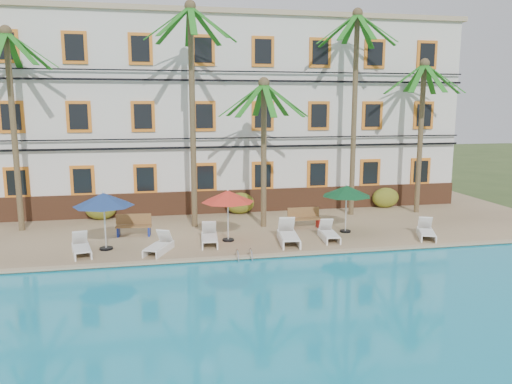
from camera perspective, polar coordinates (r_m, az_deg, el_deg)
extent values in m
plane|color=#384C23|center=(19.60, 0.69, -7.29)|extent=(100.00, 100.00, 0.00)
cube|color=tan|center=(24.31, -1.75, -3.59)|extent=(30.00, 12.00, 0.25)
cube|color=#1895B8|center=(13.25, 7.20, -15.61)|extent=(26.00, 12.00, 0.20)
cube|color=tan|center=(18.68, 1.26, -7.27)|extent=(30.00, 0.35, 0.06)
cube|color=silver|center=(28.59, -3.49, 8.79)|extent=(25.00, 6.00, 10.00)
cube|color=brown|center=(26.03, -2.47, -1.06)|extent=(25.00, 0.12, 1.20)
cube|color=tan|center=(28.95, -3.60, 18.93)|extent=(25.40, 6.40, 0.25)
cube|color=orange|center=(26.37, -25.67, 0.97)|extent=(1.15, 0.10, 1.50)
cube|color=black|center=(26.33, -25.69, 0.96)|extent=(0.85, 0.04, 1.20)
cube|color=orange|center=(25.79, -19.20, 1.22)|extent=(1.15, 0.10, 1.50)
cube|color=black|center=(25.74, -19.22, 1.20)|extent=(0.85, 0.04, 1.20)
cube|color=orange|center=(25.54, -12.53, 1.46)|extent=(1.15, 0.10, 1.50)
cube|color=black|center=(25.49, -12.53, 1.44)|extent=(0.85, 0.04, 1.20)
cube|color=orange|center=(25.64, -5.81, 1.68)|extent=(1.15, 0.10, 1.50)
cube|color=black|center=(25.59, -5.80, 1.66)|extent=(0.85, 0.04, 1.20)
cube|color=orange|center=(26.09, 0.76, 1.87)|extent=(1.15, 0.10, 1.50)
cube|color=black|center=(26.04, 0.79, 1.85)|extent=(0.85, 0.04, 1.20)
cube|color=orange|center=(26.87, 7.04, 2.03)|extent=(1.15, 0.10, 1.50)
cube|color=black|center=(26.82, 7.07, 2.01)|extent=(0.85, 0.04, 1.20)
cube|color=orange|center=(27.95, 12.89, 2.16)|extent=(1.15, 0.10, 1.50)
cube|color=black|center=(27.91, 12.93, 2.14)|extent=(0.85, 0.04, 1.20)
cube|color=orange|center=(29.30, 18.26, 2.25)|extent=(1.15, 0.10, 1.50)
cube|color=black|center=(29.26, 18.31, 2.24)|extent=(0.85, 0.04, 1.20)
cube|color=orange|center=(26.13, -26.18, 7.70)|extent=(1.15, 0.10, 1.50)
cube|color=black|center=(26.08, -26.20, 7.70)|extent=(0.85, 0.04, 1.20)
cube|color=orange|center=(25.53, -19.60, 8.11)|extent=(1.15, 0.10, 1.50)
cube|color=black|center=(25.48, -19.62, 8.11)|extent=(0.85, 0.04, 1.20)
cube|color=orange|center=(25.28, -12.79, 8.42)|extent=(1.15, 0.10, 1.50)
cube|color=black|center=(25.23, -12.79, 8.42)|extent=(0.85, 0.04, 1.20)
cube|color=orange|center=(25.39, -5.93, 8.62)|extent=(1.15, 0.10, 1.50)
cube|color=black|center=(25.34, -5.92, 8.61)|extent=(0.85, 0.04, 1.20)
cube|color=orange|center=(25.84, 0.78, 8.69)|extent=(1.15, 0.10, 1.50)
cube|color=black|center=(25.79, 0.80, 8.69)|extent=(0.85, 0.04, 1.20)
cube|color=orange|center=(26.63, 7.18, 8.65)|extent=(1.15, 0.10, 1.50)
cube|color=black|center=(26.58, 7.21, 8.65)|extent=(0.85, 0.04, 1.20)
cube|color=orange|center=(27.72, 13.14, 8.52)|extent=(1.15, 0.10, 1.50)
cube|color=black|center=(27.68, 13.18, 8.51)|extent=(0.85, 0.04, 1.20)
cube|color=orange|center=(29.08, 18.59, 8.31)|extent=(1.15, 0.10, 1.50)
cube|color=black|center=(29.04, 18.64, 8.31)|extent=(0.85, 0.04, 1.20)
cube|color=orange|center=(26.26, -26.72, 14.68)|extent=(1.15, 0.10, 1.50)
cube|color=black|center=(26.21, -26.75, 14.69)|extent=(0.85, 0.04, 1.20)
cube|color=orange|center=(25.67, -20.03, 15.26)|extent=(1.15, 0.10, 1.50)
cube|color=black|center=(25.62, -20.04, 15.27)|extent=(0.85, 0.04, 1.20)
cube|color=orange|center=(25.42, -13.07, 15.65)|extent=(1.15, 0.10, 1.50)
cube|color=black|center=(25.37, -13.08, 15.66)|extent=(0.85, 0.04, 1.20)
cube|color=orange|center=(25.52, -6.07, 15.82)|extent=(1.15, 0.10, 1.50)
cube|color=black|center=(25.47, -6.05, 15.83)|extent=(0.85, 0.04, 1.20)
cube|color=orange|center=(25.97, 0.80, 15.76)|extent=(1.15, 0.10, 1.50)
cube|color=black|center=(25.93, 0.82, 15.78)|extent=(0.85, 0.04, 1.20)
cube|color=orange|center=(26.76, 7.33, 15.51)|extent=(1.15, 0.10, 1.50)
cube|color=black|center=(26.71, 7.37, 15.52)|extent=(0.85, 0.04, 1.20)
cube|color=orange|center=(27.84, 13.41, 15.11)|extent=(1.15, 0.10, 1.50)
cube|color=black|center=(27.80, 13.45, 15.12)|extent=(0.85, 0.04, 1.20)
cube|color=orange|center=(29.20, 18.95, 14.60)|extent=(1.15, 0.10, 1.50)
cube|color=black|center=(29.16, 19.00, 14.60)|extent=(0.85, 0.04, 1.20)
cube|color=black|center=(25.50, -2.47, 5.18)|extent=(25.00, 0.08, 0.10)
cube|color=black|center=(25.47, -2.48, 6.19)|extent=(25.00, 0.08, 0.06)
cube|color=black|center=(25.45, -2.53, 12.60)|extent=(25.00, 0.08, 0.10)
cube|color=black|center=(25.47, -2.53, 13.61)|extent=(25.00, 0.08, 0.06)
cylinder|color=brown|center=(24.21, -25.92, 5.98)|extent=(0.26, 0.26, 8.61)
sphere|color=brown|center=(24.37, -26.71, 16.12)|extent=(0.50, 0.50, 0.50)
cube|color=#1B6E1A|center=(25.26, -25.96, 14.23)|extent=(0.28, 2.04, 1.50)
cube|color=#1B6E1A|center=(23.32, -27.23, 14.59)|extent=(0.28, 2.04, 1.50)
cube|color=#1B6E1A|center=(23.43, -25.30, 14.70)|extent=(1.64, 1.64, 1.50)
cube|color=#1B6E1A|center=(24.06, -24.17, 14.63)|extent=(2.04, 0.28, 1.50)
cube|color=#1B6E1A|center=(24.81, -24.49, 14.44)|extent=(1.64, 1.64, 1.50)
cylinder|color=brown|center=(22.71, -7.26, 8.16)|extent=(0.26, 0.26, 9.77)
sphere|color=brown|center=(23.09, -7.54, 20.36)|extent=(0.50, 0.50, 0.50)
cube|color=#1B6E1A|center=(23.97, -7.67, 18.18)|extent=(0.28, 2.04, 1.50)
cube|color=#1B6E1A|center=(23.64, -9.44, 18.25)|extent=(1.64, 1.64, 1.50)
cube|color=#1B6E1A|center=(22.92, -10.15, 18.50)|extent=(2.04, 0.28, 1.50)
cube|color=#1B6E1A|center=(22.23, -9.30, 18.80)|extent=(1.64, 1.64, 1.50)
cube|color=#1B6E1A|center=(21.97, -7.31, 18.95)|extent=(0.28, 2.04, 1.50)
cube|color=#1B6E1A|center=(22.33, -5.43, 18.84)|extent=(1.64, 1.64, 1.50)
cube|color=#1B6E1A|center=(23.06, -4.85, 18.56)|extent=(2.04, 0.28, 1.50)
cube|color=#1B6E1A|center=(23.73, -5.80, 18.30)|extent=(1.64, 1.64, 1.50)
cylinder|color=brown|center=(22.64, 0.89, 4.11)|extent=(0.26, 0.26, 6.52)
sphere|color=brown|center=(22.54, 0.91, 12.38)|extent=(0.50, 0.50, 0.50)
cube|color=#1B6E1A|center=(23.51, 0.38, 10.48)|extent=(0.28, 2.04, 1.50)
cube|color=#1B6E1A|center=(23.09, -1.24, 10.49)|extent=(1.64, 1.64, 1.50)
cube|color=#1B6E1A|center=(22.33, -1.67, 10.51)|extent=(2.04, 0.28, 1.50)
cube|color=#1B6E1A|center=(21.68, -0.57, 10.53)|extent=(1.64, 1.64, 1.50)
cube|color=#1B6E1A|center=(21.54, 1.48, 10.53)|extent=(0.28, 2.04, 1.50)
cube|color=#1B6E1A|center=(21.99, 3.16, 10.51)|extent=(1.64, 1.64, 1.50)
cube|color=#1B6E1A|center=(22.76, 3.44, 10.48)|extent=(2.04, 0.28, 1.50)
cube|color=#1B6E1A|center=(23.38, 2.27, 10.48)|extent=(1.64, 1.64, 1.50)
cylinder|color=brown|center=(25.54, 11.15, 8.40)|extent=(0.26, 0.26, 9.91)
sphere|color=brown|center=(25.91, 11.53, 19.42)|extent=(0.50, 0.50, 0.50)
cube|color=#1B6E1A|center=(26.72, 10.60, 17.55)|extent=(0.28, 2.04, 1.50)
cube|color=#1B6E1A|center=(26.20, 9.33, 17.75)|extent=(1.64, 1.64, 1.50)
cube|color=#1B6E1A|center=(25.43, 9.27, 17.99)|extent=(2.04, 0.28, 1.50)
cube|color=#1B6E1A|center=(24.87, 10.54, 18.14)|extent=(1.64, 1.64, 1.50)
cube|color=#1B6E1A|center=(24.87, 12.41, 18.08)|extent=(0.28, 2.04, 1.50)
cube|color=#1B6E1A|center=(25.42, 13.68, 17.85)|extent=(1.64, 1.64, 1.50)
cube|color=#1B6E1A|center=(26.19, 13.61, 17.61)|extent=(2.04, 0.28, 1.50)
cube|color=#1B6E1A|center=(26.72, 12.34, 17.49)|extent=(1.64, 1.64, 1.50)
cylinder|color=brown|center=(27.03, 18.26, 5.71)|extent=(0.26, 0.26, 7.61)
sphere|color=brown|center=(27.06, 18.71, 13.76)|extent=(0.50, 0.50, 0.50)
cube|color=#1B6E1A|center=(27.89, 17.57, 12.17)|extent=(0.28, 2.04, 1.50)
cube|color=#1B6E1A|center=(27.30, 16.53, 12.28)|extent=(1.64, 1.64, 1.50)
cube|color=#1B6E1A|center=(26.53, 16.68, 12.36)|extent=(2.04, 0.28, 1.50)
cube|color=#1B6E1A|center=(26.04, 18.02, 12.34)|extent=(1.64, 1.64, 1.50)
cube|color=#1B6E1A|center=(26.14, 19.74, 12.24)|extent=(0.28, 2.04, 1.50)
cube|color=#1B6E1A|center=(26.76, 20.75, 12.11)|extent=(1.64, 1.64, 1.50)
cube|color=#1B6E1A|center=(27.52, 20.49, 12.05)|extent=(2.04, 0.28, 1.50)
cube|color=#1B6E1A|center=(27.98, 19.18, 12.08)|extent=(1.64, 1.64, 1.50)
ellipsoid|color=#225117|center=(25.57, -17.32, -1.82)|extent=(1.50, 0.90, 1.10)
ellipsoid|color=#225117|center=(25.74, -1.85, -1.29)|extent=(1.50, 0.90, 1.10)
ellipsoid|color=#225117|center=(28.19, 14.58, -0.63)|extent=(1.50, 0.90, 1.10)
cylinder|color=black|center=(20.39, -16.75, -6.19)|extent=(0.52, 0.52, 0.07)
cylinder|color=silver|center=(20.13, -16.90, -3.26)|extent=(0.06, 0.06, 2.21)
cone|color=navy|center=(19.96, -17.02, -0.81)|extent=(2.31, 2.31, 0.51)
sphere|color=silver|center=(19.91, -17.06, -0.03)|extent=(0.10, 0.10, 0.10)
cylinder|color=black|center=(20.79, -3.19, -5.48)|extent=(0.49, 0.49, 0.07)
cylinder|color=silver|center=(20.54, -3.22, -2.76)|extent=(0.06, 0.06, 2.09)
cone|color=red|center=(20.38, -3.24, -0.48)|extent=(2.18, 2.18, 0.48)
sphere|color=silver|center=(20.33, -3.25, 0.24)|extent=(0.10, 0.10, 0.10)
cylinder|color=black|center=(22.51, 10.17, -4.43)|extent=(0.48, 0.48, 0.07)
cylinder|color=silver|center=(22.29, 10.24, -1.93)|extent=(0.06, 0.06, 2.07)
cone|color=#0D4522|center=(22.14, 10.31, 0.14)|extent=(2.15, 2.15, 0.47)
sphere|color=silver|center=(22.09, 10.33, 0.80)|extent=(0.10, 0.10, 0.10)
cube|color=white|center=(19.72, -19.28, -6.10)|extent=(0.80, 1.29, 0.06)
cube|color=white|center=(20.47, -19.50, -4.92)|extent=(0.64, 0.55, 0.60)
cube|color=white|center=(19.97, -20.11, -6.42)|extent=(0.42, 1.69, 0.28)
cube|color=white|center=(20.00, -18.51, -6.30)|extent=(0.42, 1.69, 0.28)
cube|color=white|center=(19.23, -11.34, -6.15)|extent=(0.98, 1.30, 0.05)
cube|color=white|center=(19.89, -10.40, -4.95)|extent=(0.67, 0.62, 0.59)
cube|color=white|center=(19.58, -11.79, -6.34)|extent=(0.74, 1.55, 0.27)
cube|color=white|center=(19.36, -10.31, -6.48)|extent=(0.74, 1.55, 0.27)
cube|color=white|center=(20.06, -5.33, -5.27)|extent=(0.68, 1.30, 0.06)
cube|color=white|center=(20.84, -5.39, -4.06)|extent=(0.62, 0.51, 0.63)
cube|color=white|center=(20.33, -6.16, -5.56)|extent=(0.20, 1.79, 0.29)
cube|color=white|center=(20.34, -4.52, -5.52)|extent=(0.20, 1.79, 0.29)
cube|color=white|center=(20.10, 3.85, -5.08)|extent=(0.84, 1.51, 0.07)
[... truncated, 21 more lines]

